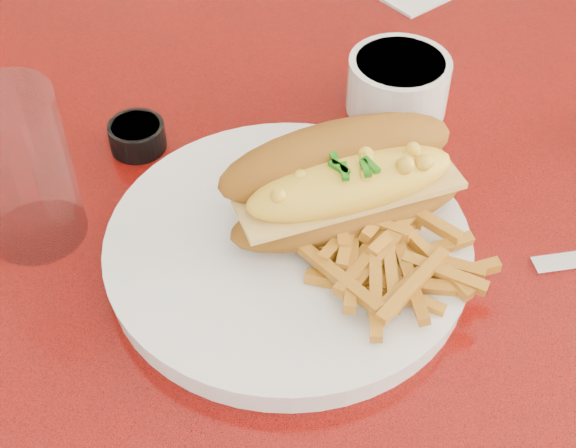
{
  "coord_description": "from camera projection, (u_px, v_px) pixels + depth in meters",
  "views": [
    {
      "loc": [
        -0.18,
        -0.51,
        1.26
      ],
      "look_at": [
        -0.14,
        -0.07,
        0.81
      ],
      "focal_mm": 50.0,
      "sensor_mm": 36.0,
      "label": 1
    }
  ],
  "objects": [
    {
      "name": "diner_table",
      "position": [
        412.0,
        300.0,
        0.84
      ],
      "size": [
        1.23,
        0.83,
        0.77
      ],
      "color": "red",
      "rests_on": "ground"
    },
    {
      "name": "booth_bench_far",
      "position": [
        313.0,
        90.0,
        1.63
      ],
      "size": [
        1.2,
        0.51,
        0.9
      ],
      "color": "maroon",
      "rests_on": "ground"
    },
    {
      "name": "dinner_plate",
      "position": [
        288.0,
        248.0,
        0.65
      ],
      "size": [
        0.38,
        0.38,
        0.02
      ],
      "rotation": [
        0.0,
        0.0,
        -0.34
      ],
      "color": "white",
      "rests_on": "diner_table"
    },
    {
      "name": "mac_hoagie",
      "position": [
        345.0,
        182.0,
        0.64
      ],
      "size": [
        0.22,
        0.15,
        0.09
      ],
      "rotation": [
        0.0,
        0.0,
        0.26
      ],
      "color": "#8F5817",
      "rests_on": "dinner_plate"
    },
    {
      "name": "fries_pile",
      "position": [
        377.0,
        250.0,
        0.62
      ],
      "size": [
        0.16,
        0.15,
        0.04
      ],
      "primitive_type": null,
      "rotation": [
        0.0,
        0.0,
        0.36
      ],
      "color": "orange",
      "rests_on": "dinner_plate"
    },
    {
      "name": "fork",
      "position": [
        377.0,
        219.0,
        0.67
      ],
      "size": [
        0.04,
        0.14,
        0.0
      ],
      "rotation": [
        0.0,
        0.0,
        1.38
      ],
      "color": "silver",
      "rests_on": "dinner_plate"
    },
    {
      "name": "gravy_ramekin",
      "position": [
        398.0,
        83.0,
        0.78
      ],
      "size": [
        0.11,
        0.11,
        0.06
      ],
      "rotation": [
        0.0,
        0.0,
        -0.14
      ],
      "color": "white",
      "rests_on": "diner_table"
    },
    {
      "name": "sauce_cup_left",
      "position": [
        137.0,
        135.0,
        0.75
      ],
      "size": [
        0.07,
        0.07,
        0.03
      ],
      "rotation": [
        0.0,
        0.0,
        -0.33
      ],
      "color": "black",
      "rests_on": "diner_table"
    },
    {
      "name": "water_tumbler",
      "position": [
        21.0,
        170.0,
        0.63
      ],
      "size": [
        0.1,
        0.1,
        0.14
      ],
      "primitive_type": "cylinder",
      "rotation": [
        0.0,
        0.0,
        0.33
      ],
      "color": "#AACADA",
      "rests_on": "diner_table"
    }
  ]
}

